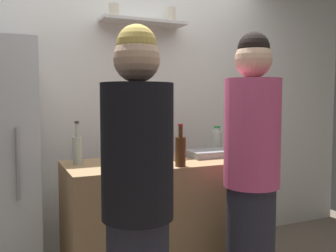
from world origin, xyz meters
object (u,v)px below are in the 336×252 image
(utensil_holder, at_px, (125,153))
(person_blonde, at_px, (138,209))
(wine_bottle_pale_glass, at_px, (77,149))
(person_pink_top, at_px, (251,178))
(water_bottle_plastic, at_px, (217,141))
(baking_pan, at_px, (210,153))
(wine_bottle_amber_glass, at_px, (180,150))

(utensil_holder, distance_m, person_blonde, 0.91)
(wine_bottle_pale_glass, bearing_deg, utensil_holder, -3.25)
(utensil_holder, relative_size, person_pink_top, 0.13)
(wine_bottle_pale_glass, height_order, water_bottle_plastic, wine_bottle_pale_glass)
(water_bottle_plastic, relative_size, person_blonde, 0.13)
(water_bottle_plastic, xyz_separation_m, person_blonde, (-1.06, -1.02, -0.17))
(water_bottle_plastic, xyz_separation_m, person_pink_top, (-0.25, -0.81, -0.14))
(person_blonde, bearing_deg, person_pink_top, -38.99)
(baking_pan, bearing_deg, wine_bottle_pale_glass, 175.88)
(baking_pan, bearing_deg, person_blonde, -136.64)
(baking_pan, distance_m, wine_bottle_pale_glass, 1.00)
(wine_bottle_pale_glass, relative_size, person_pink_top, 0.17)
(utensil_holder, xyz_separation_m, wine_bottle_pale_glass, (-0.33, 0.02, 0.04))
(water_bottle_plastic, distance_m, person_pink_top, 0.85)
(water_bottle_plastic, distance_m, person_blonde, 1.48)
(baking_pan, bearing_deg, water_bottle_plastic, 46.81)
(wine_bottle_pale_glass, distance_m, person_pink_top, 1.16)
(wine_bottle_amber_glass, height_order, person_blonde, person_blonde)
(wine_bottle_amber_glass, distance_m, water_bottle_plastic, 0.73)
(water_bottle_plastic, bearing_deg, baking_pan, -133.19)
(utensil_holder, bearing_deg, water_bottle_plastic, 9.64)
(wine_bottle_pale_glass, bearing_deg, water_bottle_plastic, 6.07)
(baking_pan, xyz_separation_m, wine_bottle_pale_glass, (-0.99, 0.07, 0.08))
(utensil_holder, bearing_deg, person_blonde, -103.55)
(water_bottle_plastic, height_order, person_pink_top, person_pink_top)
(wine_bottle_amber_glass, xyz_separation_m, water_bottle_plastic, (0.56, 0.47, -0.01))
(utensil_holder, xyz_separation_m, wine_bottle_amber_glass, (0.28, -0.32, 0.04))
(wine_bottle_amber_glass, bearing_deg, baking_pan, 35.31)
(water_bottle_plastic, bearing_deg, person_blonde, -136.01)
(baking_pan, height_order, person_blonde, person_blonde)
(baking_pan, height_order, utensil_holder, utensil_holder)
(wine_bottle_pale_glass, bearing_deg, baking_pan, -4.12)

